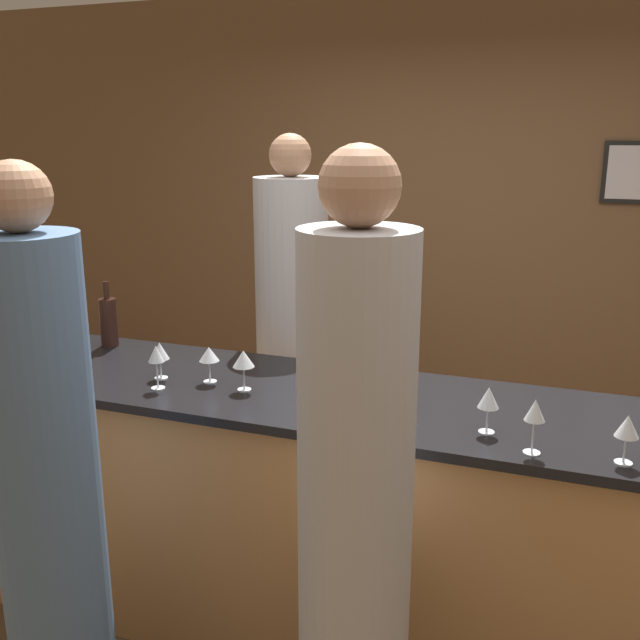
% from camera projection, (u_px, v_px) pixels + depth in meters
% --- Properties ---
extents(back_wall, '(8.00, 0.08, 2.80)m').
position_uv_depth(back_wall, '(468.00, 228.00, 4.34)').
color(back_wall, brown).
rests_on(back_wall, ground_plane).
extents(bar_counter, '(3.54, 0.71, 1.03)m').
position_uv_depth(bar_counter, '(371.00, 525.00, 2.71)').
color(bar_counter, '#B27F4C').
rests_on(bar_counter, ground_plane).
extents(bartender, '(0.35, 0.35, 1.96)m').
position_uv_depth(bartender, '(292.00, 355.00, 3.46)').
color(bartender, '#B2B2B7').
rests_on(bartender, ground_plane).
extents(guest_1, '(0.32, 0.32, 1.95)m').
position_uv_depth(guest_1, '(355.00, 527.00, 1.96)').
color(guest_1, '#B2B2B7').
rests_on(guest_1, ground_plane).
extents(guest_2, '(0.32, 0.32, 1.90)m').
position_uv_depth(guest_2, '(48.00, 502.00, 2.14)').
color(guest_2, '#4C6B93').
rests_on(guest_2, ground_plane).
extents(wine_bottle_1, '(0.08, 0.08, 0.30)m').
position_uv_depth(wine_bottle_1, '(108.00, 321.00, 3.20)').
color(wine_bottle_1, black).
rests_on(wine_bottle_1, bar_counter).
extents(wine_glass_0, '(0.06, 0.06, 0.17)m').
position_uv_depth(wine_glass_0, '(156.00, 356.00, 2.65)').
color(wine_glass_0, silver).
rests_on(wine_glass_0, bar_counter).
extents(wine_glass_1, '(0.06, 0.06, 0.17)m').
position_uv_depth(wine_glass_1, '(535.00, 413.00, 2.11)').
color(wine_glass_1, silver).
rests_on(wine_glass_1, bar_counter).
extents(wine_glass_2, '(0.08, 0.08, 0.14)m').
position_uv_depth(wine_glass_2, '(209.00, 355.00, 2.73)').
color(wine_glass_2, silver).
rests_on(wine_glass_2, bar_counter).
extents(wine_glass_3, '(0.08, 0.08, 0.16)m').
position_uv_depth(wine_glass_3, '(244.00, 360.00, 2.64)').
color(wine_glass_3, silver).
rests_on(wine_glass_3, bar_counter).
extents(wine_glass_4, '(0.07, 0.07, 0.16)m').
position_uv_depth(wine_glass_4, '(488.00, 399.00, 2.26)').
color(wine_glass_4, silver).
rests_on(wine_glass_4, bar_counter).
extents(wine_glass_5, '(0.07, 0.07, 0.15)m').
position_uv_depth(wine_glass_5, '(627.00, 428.00, 2.05)').
color(wine_glass_5, silver).
rests_on(wine_glass_5, bar_counter).
extents(wine_glass_6, '(0.07, 0.07, 0.15)m').
position_uv_depth(wine_glass_6, '(160.00, 352.00, 2.77)').
color(wine_glass_6, silver).
rests_on(wine_glass_6, bar_counter).
extents(wine_glass_7, '(0.08, 0.08, 0.17)m').
position_uv_depth(wine_glass_7, '(52.00, 356.00, 2.65)').
color(wine_glass_7, silver).
rests_on(wine_glass_7, bar_counter).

